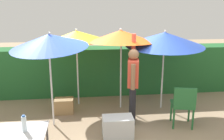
% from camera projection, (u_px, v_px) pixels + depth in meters
% --- Properties ---
extents(ground_plane, '(24.00, 24.00, 0.00)m').
position_uv_depth(ground_plane, '(114.00, 123.00, 5.43)').
color(ground_plane, '#9E8466').
extents(hedge_row, '(8.00, 0.70, 1.31)m').
position_uv_depth(hedge_row, '(105.00, 70.00, 7.14)').
color(hedge_row, '#23602D').
rests_on(hedge_row, ground_plane).
extents(umbrella_rainbow, '(1.57, 1.58, 1.95)m').
position_uv_depth(umbrella_rainbow, '(121.00, 36.00, 5.79)').
color(umbrella_rainbow, silver).
rests_on(umbrella_rainbow, ground_plane).
extents(umbrella_orange, '(1.82, 1.82, 1.90)m').
position_uv_depth(umbrella_orange, '(165.00, 39.00, 5.79)').
color(umbrella_orange, silver).
rests_on(umbrella_orange, ground_plane).
extents(umbrella_yellow, '(1.53, 1.53, 2.02)m').
position_uv_depth(umbrella_yellow, '(49.00, 41.00, 4.88)').
color(umbrella_yellow, silver).
rests_on(umbrella_yellow, ground_plane).
extents(umbrella_navy, '(1.41, 1.41, 1.91)m').
position_uv_depth(umbrella_navy, '(76.00, 36.00, 6.00)').
color(umbrella_navy, silver).
rests_on(umbrella_navy, ground_plane).
extents(person_vendor, '(0.29, 0.56, 1.88)m').
position_uv_depth(person_vendor, '(133.00, 81.00, 5.25)').
color(person_vendor, black).
rests_on(person_vendor, ground_plane).
extents(chair_plastic, '(0.52, 0.52, 0.89)m').
position_uv_depth(chair_plastic, '(183.00, 104.00, 5.14)').
color(chair_plastic, '#236633').
rests_on(chair_plastic, ground_plane).
extents(cooler_box, '(0.58, 0.36, 0.40)m').
position_uv_depth(cooler_box, '(118.00, 127.00, 4.85)').
color(cooler_box, silver).
rests_on(cooler_box, ground_plane).
extents(crate_cardboard, '(0.43, 0.31, 0.35)m').
position_uv_depth(crate_cardboard, '(64.00, 106.00, 5.89)').
color(crate_cardboard, '#9E7A4C').
rests_on(crate_cardboard, ground_plane).
extents(folding_table, '(0.80, 0.60, 0.77)m').
position_uv_depth(folding_table, '(18.00, 138.00, 3.52)').
color(folding_table, '#4C4C51').
rests_on(folding_table, ground_plane).
extents(bottle_water, '(0.07, 0.07, 0.24)m').
position_uv_depth(bottle_water, '(24.00, 124.00, 3.48)').
color(bottle_water, silver).
rests_on(bottle_water, folding_table).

